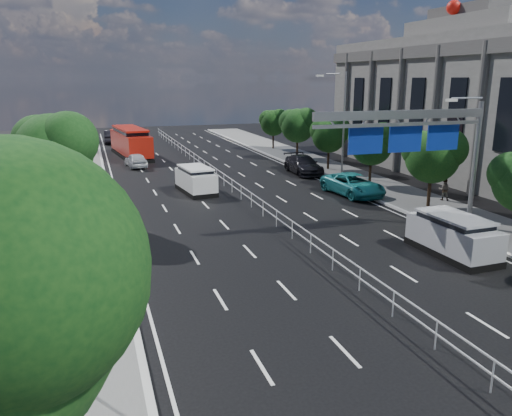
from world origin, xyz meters
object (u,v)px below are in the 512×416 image
overhead_gantry (419,133)px  pedestrian_b (444,189)px  near_car_silver (136,160)px  parked_car_teal (353,185)px  toilet_sign (63,301)px  parked_car_dark (303,165)px  silver_minivan (453,236)px  white_minivan (196,180)px  red_bus (131,142)px  near_car_dark (111,137)px

overhead_gantry → pedestrian_b: overhead_gantry is taller
near_car_silver → parked_car_teal: 22.46m
toilet_sign → parked_car_dark: toilet_sign is taller
silver_minivan → parked_car_teal: silver_minivan is taller
toilet_sign → white_minivan: size_ratio=0.91×
red_bus → toilet_sign: bearing=-103.9°
near_car_dark → parked_car_teal: bearing=113.8°
near_car_silver → red_bus: bearing=-98.2°
near_car_silver → parked_car_dark: bearing=142.7°
near_car_dark → parked_car_dark: near_car_dark is taller
toilet_sign → overhead_gantry: overhead_gantry is taller
near_car_dark → white_minivan: bearing=99.4°
toilet_sign → near_car_silver: bearing=82.2°
silver_minivan → red_bus: bearing=106.5°
overhead_gantry → parked_car_dark: (1.56, 18.64, -4.79)m
near_car_dark → toilet_sign: bearing=87.8°
overhead_gantry → near_car_dark: overhead_gantry is taller
white_minivan → near_car_silver: bearing=97.4°
near_car_silver → near_car_dark: bearing=-93.3°
toilet_sign → parked_car_teal: 27.51m
toilet_sign → silver_minivan: bearing=20.2°
toilet_sign → red_bus: 44.41m
overhead_gantry → near_car_dark: size_ratio=1.96×
parked_car_teal → overhead_gantry: bearing=-105.2°
red_bus → parked_car_teal: bearing=-67.3°
near_car_silver → parked_car_dark: size_ratio=0.73×
toilet_sign → near_car_dark: bearing=86.3°
white_minivan → pedestrian_b: white_minivan is taller
red_bus → near_car_silver: (-0.14, -7.14, -0.97)m
red_bus → parked_car_teal: size_ratio=1.93×
near_car_silver → silver_minivan: silver_minivan is taller
toilet_sign → red_bus: bearing=83.3°
parked_car_teal → pedestrian_b: bearing=-44.3°
near_car_dark → parked_car_dark: size_ratio=0.93×
red_bus → near_car_dark: bearing=89.3°
near_car_silver → pedestrian_b: pedestrian_b is taller
overhead_gantry → red_bus: overhead_gantry is taller
white_minivan → silver_minivan: size_ratio=0.98×
white_minivan → pedestrian_b: 18.00m
near_car_dark → parked_car_teal: 40.95m
toilet_sign → parked_car_teal: size_ratio=0.76×
red_bus → near_car_silver: bearing=-98.3°
toilet_sign → pedestrian_b: size_ratio=2.86×
white_minivan → parked_car_dark: bearing=16.2°
near_car_dark → red_bus: bearing=97.9°
white_minivan → pedestrian_b: size_ratio=3.15×
parked_car_dark → near_car_silver: bearing=152.2°
white_minivan → parked_car_dark: white_minivan is taller
toilet_sign → near_car_dark: size_ratio=0.83×
toilet_sign → silver_minivan: size_ratio=0.89×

